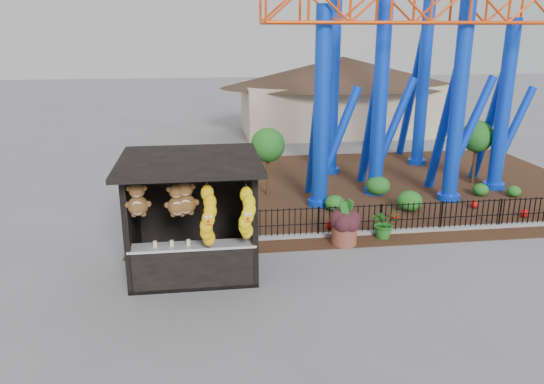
{
  "coord_description": "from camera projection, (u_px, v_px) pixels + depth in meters",
  "views": [
    {
      "loc": [
        -2.68,
        -12.0,
        6.21
      ],
      "look_at": [
        -0.85,
        1.5,
        2.0
      ],
      "focal_mm": 35.0,
      "sensor_mm": 36.0,
      "label": 1
    }
  ],
  "objects": [
    {
      "name": "picket_fence",
      "position": [
        444.0,
        216.0,
        16.86
      ],
      "size": [
        12.2,
        0.06,
        1.0
      ],
      "primitive_type": null,
      "color": "black",
      "rests_on": "ground"
    },
    {
      "name": "pavilion",
      "position": [
        342.0,
        82.0,
        32.34
      ],
      "size": [
        15.0,
        15.0,
        4.8
      ],
      "color": "#BFAD8C",
      "rests_on": "ground"
    },
    {
      "name": "curb",
      "position": [
        416.0,
        230.0,
        16.88
      ],
      "size": [
        18.0,
        0.18,
        0.12
      ],
      "primitive_type": "cube",
      "color": "gray",
      "rests_on": "ground"
    },
    {
      "name": "roller_coaster",
      "position": [
        404.0,
        22.0,
        20.09
      ],
      "size": [
        11.0,
        6.37,
        10.82
      ],
      "color": "blue",
      "rests_on": "ground"
    },
    {
      "name": "prize_booth",
      "position": [
        192.0,
        219.0,
        13.54
      ],
      "size": [
        3.5,
        3.4,
        3.12
      ],
      "color": "black",
      "rests_on": "ground"
    },
    {
      "name": "terracotta_planter",
      "position": [
        344.0,
        234.0,
        15.86
      ],
      "size": [
        0.89,
        0.89,
        0.66
      ],
      "primitive_type": "cylinder",
      "rotation": [
        0.0,
        0.0,
        -0.19
      ],
      "color": "brown",
      "rests_on": "ground"
    },
    {
      "name": "mulch_bed",
      "position": [
        368.0,
        187.0,
        21.63
      ],
      "size": [
        18.0,
        12.0,
        0.02
      ],
      "primitive_type": "cube",
      "color": "#331E11",
      "rests_on": "ground"
    },
    {
      "name": "landscaping",
      "position": [
        402.0,
        195.0,
        19.59
      ],
      "size": [
        8.24,
        3.96,
        0.74
      ],
      "color": "#1F601C",
      "rests_on": "mulch_bed"
    },
    {
      "name": "potted_plant",
      "position": [
        384.0,
        223.0,
        16.32
      ],
      "size": [
        1.02,
        0.94,
        0.97
      ],
      "primitive_type": "imported",
      "rotation": [
        0.0,
        0.0,
        0.23
      ],
      "color": "#255418",
      "rests_on": "ground"
    },
    {
      "name": "ground",
      "position": [
        313.0,
        282.0,
        13.54
      ],
      "size": [
        120.0,
        120.0,
        0.0
      ],
      "primitive_type": "plane",
      "color": "slate",
      "rests_on": "ground"
    },
    {
      "name": "planter_foliage",
      "position": [
        345.0,
        214.0,
        15.67
      ],
      "size": [
        0.7,
        0.7,
        0.64
      ],
      "primitive_type": "ellipsoid",
      "color": "#321419",
      "rests_on": "terracotta_planter"
    }
  ]
}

